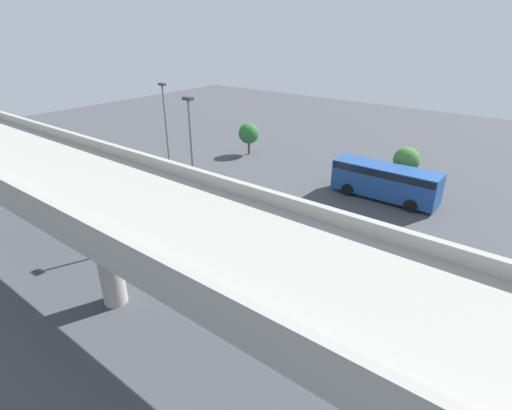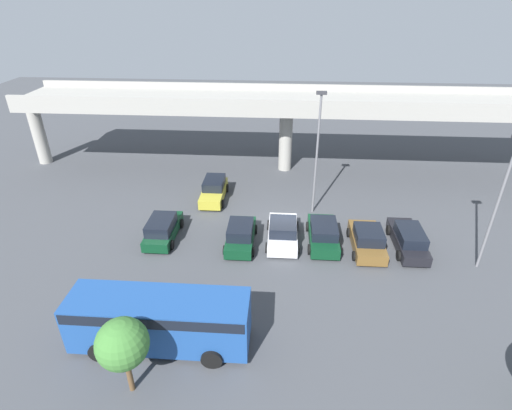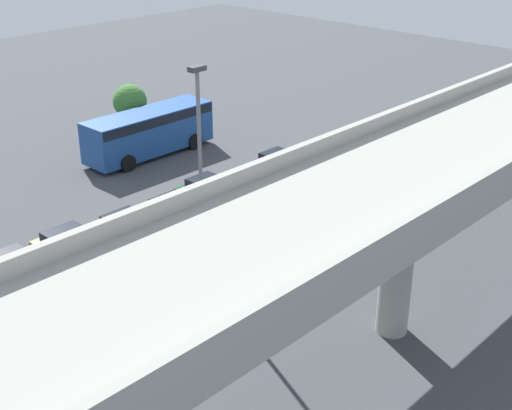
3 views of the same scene
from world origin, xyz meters
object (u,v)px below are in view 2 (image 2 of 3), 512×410
(lamp_post_near_aisle, at_px, (500,196))
(parked_car_4, at_px, (323,233))
(parked_car_6, at_px, (408,239))
(parked_car_2, at_px, (241,235))
(shuttle_bus, at_px, (159,318))
(lamp_post_mid_lot, at_px, (317,147))
(parked_car_0, at_px, (163,229))
(tree_front_left, at_px, (122,344))
(parked_car_3, at_px, (283,232))
(parked_car_1, at_px, (214,190))
(parked_car_5, at_px, (367,240))

(lamp_post_near_aisle, bearing_deg, parked_car_4, 168.39)
(parked_car_6, bearing_deg, parked_car_2, 91.43)
(shuttle_bus, xyz_separation_m, lamp_post_mid_lot, (7.99, 13.50, 3.63))
(parked_car_0, bearing_deg, tree_front_left, -171.03)
(parked_car_3, relative_size, parked_car_6, 0.94)
(parked_car_2, xyz_separation_m, lamp_post_near_aisle, (14.94, -1.42, 4.22))
(parked_car_1, height_order, lamp_post_near_aisle, lamp_post_near_aisle)
(parked_car_4, bearing_deg, parked_car_5, -100.95)
(parked_car_2, xyz_separation_m, parked_car_4, (5.52, 0.51, 0.00))
(lamp_post_mid_lot, bearing_deg, parked_car_0, -157.11)
(parked_car_4, bearing_deg, lamp_post_near_aisle, -101.61)
(parked_car_1, xyz_separation_m, lamp_post_mid_lot, (7.92, -1.63, 4.54))
(parked_car_1, height_order, tree_front_left, tree_front_left)
(parked_car_0, height_order, parked_car_4, parked_car_0)
(parked_car_6, relative_size, tree_front_left, 1.25)
(parked_car_4, bearing_deg, parked_car_0, 90.98)
(parked_car_2, xyz_separation_m, parked_car_3, (2.81, 0.52, -0.02))
(parked_car_4, relative_size, tree_front_left, 1.17)
(parked_car_4, xyz_separation_m, parked_car_5, (2.83, -0.55, -0.00))
(parked_car_1, relative_size, tree_front_left, 1.16)
(lamp_post_mid_lot, xyz_separation_m, tree_front_left, (-8.63, -16.10, -2.54))
(tree_front_left, bearing_deg, parked_car_1, 87.70)
(shuttle_bus, relative_size, tree_front_left, 2.20)
(parked_car_1, relative_size, parked_car_5, 1.03)
(parked_car_3, relative_size, parked_car_4, 1.00)
(lamp_post_near_aisle, bearing_deg, tree_front_left, -151.77)
(parked_car_3, bearing_deg, parked_car_6, -91.68)
(parked_car_0, xyz_separation_m, parked_car_1, (2.55, 6.05, 0.01))
(parked_car_0, height_order, parked_car_2, parked_car_2)
(parked_car_0, xyz_separation_m, parked_car_6, (16.48, -0.05, -0.02))
(parked_car_1, bearing_deg, tree_front_left, -2.30)
(parked_car_6, relative_size, shuttle_bus, 0.57)
(parked_car_5, bearing_deg, tree_front_left, 133.55)
(parked_car_2, height_order, tree_front_left, tree_front_left)
(parked_car_6, distance_m, lamp_post_mid_lot, 8.77)
(parked_car_2, relative_size, lamp_post_near_aisle, 0.51)
(parked_car_5, bearing_deg, parked_car_1, 60.20)
(parked_car_0, bearing_deg, parked_car_5, -91.50)
(parked_car_1, xyz_separation_m, parked_car_3, (5.66, -5.86, -0.04))
(parked_car_2, bearing_deg, parked_car_0, 86.56)
(parked_car_1, bearing_deg, parked_car_0, -22.88)
(lamp_post_mid_lot, bearing_deg, parked_car_3, -118.15)
(tree_front_left, bearing_deg, lamp_post_near_aisle, 28.23)
(parked_car_1, bearing_deg, parked_car_2, 24.06)
(parked_car_2, bearing_deg, parked_car_1, 24.06)
(parked_car_5, height_order, parked_car_6, parked_car_5)
(parked_car_2, height_order, shuttle_bus, shuttle_bus)
(lamp_post_mid_lot, bearing_deg, parked_car_5, -55.56)
(parked_car_1, height_order, shuttle_bus, shuttle_bus)
(parked_car_3, height_order, tree_front_left, tree_front_left)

